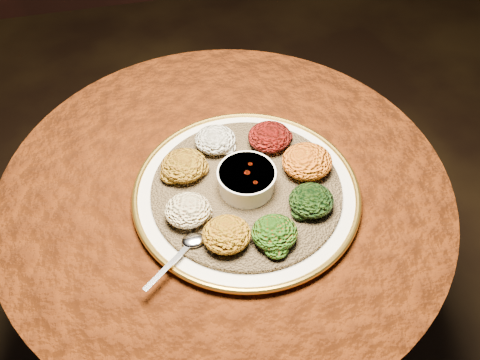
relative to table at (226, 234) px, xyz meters
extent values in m
plane|color=black|center=(0.00, 0.00, -0.55)|extent=(4.00, 4.00, 0.00)
cylinder|color=black|center=(0.00, 0.00, -0.53)|extent=(0.44, 0.44, 0.04)
cylinder|color=black|center=(0.00, 0.00, -0.21)|extent=(0.12, 0.12, 0.68)
cylinder|color=black|center=(0.00, 0.00, 0.15)|extent=(0.80, 0.80, 0.04)
cylinder|color=#3C1605|center=(0.00, 0.00, 0.00)|extent=(0.93, 0.93, 0.34)
cylinder|color=#3C1605|center=(0.00, 0.00, 0.17)|extent=(0.96, 0.96, 0.01)
cylinder|color=white|center=(0.04, -0.04, 0.19)|extent=(0.48, 0.48, 0.02)
torus|color=gold|center=(0.04, -0.04, 0.20)|extent=(0.47, 0.47, 0.01)
cylinder|color=brown|center=(0.04, -0.04, 0.20)|extent=(0.44, 0.44, 0.01)
cylinder|color=white|center=(0.04, -0.04, 0.23)|extent=(0.11, 0.11, 0.05)
cylinder|color=white|center=(0.04, -0.04, 0.25)|extent=(0.12, 0.12, 0.01)
cylinder|color=#640B05|center=(0.04, -0.04, 0.25)|extent=(0.09, 0.09, 0.01)
ellipsoid|color=silver|center=(-0.09, -0.14, 0.21)|extent=(0.05, 0.03, 0.01)
cube|color=silver|center=(-0.14, -0.19, 0.21)|extent=(0.10, 0.09, 0.00)
ellipsoid|color=silver|center=(0.00, 0.09, 0.23)|extent=(0.09, 0.08, 0.04)
ellipsoid|color=black|center=(0.12, 0.07, 0.23)|extent=(0.09, 0.09, 0.05)
ellipsoid|color=#C98D10|center=(0.17, -0.02, 0.23)|extent=(0.11, 0.10, 0.05)
ellipsoid|color=black|center=(0.15, -0.11, 0.23)|extent=(0.09, 0.08, 0.04)
ellipsoid|color=#962309|center=(0.06, -0.17, 0.23)|extent=(0.09, 0.08, 0.04)
ellipsoid|color=#9D5A0D|center=(-0.03, -0.16, 0.23)|extent=(0.09, 0.09, 0.04)
ellipsoid|color=maroon|center=(-0.09, -0.08, 0.23)|extent=(0.09, 0.09, 0.04)
ellipsoid|color=#956A11|center=(-0.08, 0.03, 0.23)|extent=(0.10, 0.09, 0.05)
camera|label=1|loc=(-0.13, -0.71, 1.05)|focal=40.00mm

